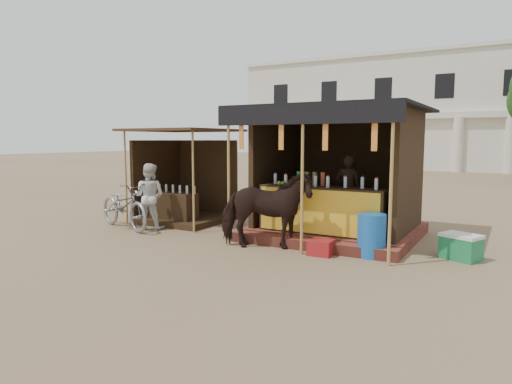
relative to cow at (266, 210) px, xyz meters
name	(u,v)px	position (x,y,z in m)	size (l,w,h in m)	color
ground	(209,267)	(-0.22, -1.59, -0.77)	(120.00, 120.00, 0.00)	#846B4C
main_stall	(336,190)	(0.79, 1.77, 0.26)	(3.60, 3.61, 2.78)	brown
secondary_stall	(182,188)	(-3.39, 1.65, 0.09)	(2.40, 2.40, 2.38)	#322312
cow	(266,210)	(0.00, 0.00, 0.00)	(0.83, 1.81, 1.53)	black
motorbike	(124,205)	(-3.90, 0.12, -0.21)	(0.74, 2.13, 1.12)	gray
bystander	(149,196)	(-3.37, 0.41, 0.01)	(0.76, 0.59, 1.56)	silver
blue_barrel	(372,235)	(1.96, 0.41, -0.37)	(0.51, 0.51, 0.79)	#1758B0
red_crate	(321,247)	(1.12, 0.09, -0.63)	(0.42, 0.40, 0.28)	maroon
cooler	(461,247)	(3.39, 1.01, -0.53)	(0.76, 0.67, 0.46)	#1B7C46
background_building	(421,114)	(-2.22, 28.36, 3.22)	(26.00, 7.45, 8.18)	silver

